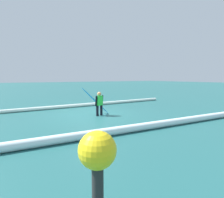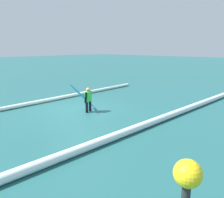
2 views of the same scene
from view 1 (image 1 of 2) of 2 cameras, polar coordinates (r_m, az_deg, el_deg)
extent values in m
plane|color=#205959|center=(11.16, -6.26, -4.45)|extent=(144.65, 144.65, 0.00)
cylinder|color=black|center=(10.60, -4.30, -3.44)|extent=(0.14, 0.14, 0.57)
cylinder|color=black|center=(10.77, -3.14, -3.27)|extent=(0.14, 0.14, 0.57)
cube|color=#2DD83F|center=(10.61, -3.74, -0.46)|extent=(0.37, 0.26, 0.51)
sphere|color=tan|center=(10.57, -3.75, 1.48)|extent=(0.22, 0.22, 0.22)
cylinder|color=black|center=(10.47, -4.64, -0.56)|extent=(0.09, 0.18, 0.57)
cylinder|color=black|center=(10.74, -2.85, -0.37)|extent=(0.09, 0.14, 0.57)
ellipsoid|color=#268CE5|center=(10.88, -4.89, -0.59)|extent=(1.69, 0.30, 1.57)
ellipsoid|color=black|center=(10.88, -4.89, -0.57)|extent=(1.36, 0.13, 1.27)
sphere|color=yellow|center=(2.65, -4.30, -14.66)|extent=(0.51, 0.51, 0.51)
cylinder|color=white|center=(13.39, -17.06, -2.39)|extent=(18.60, 0.34, 0.23)
cylinder|color=white|center=(8.15, 11.58, -7.54)|extent=(20.15, 1.54, 0.30)
camera|label=2|loc=(2.73, -105.68, 24.90)|focal=35.24mm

